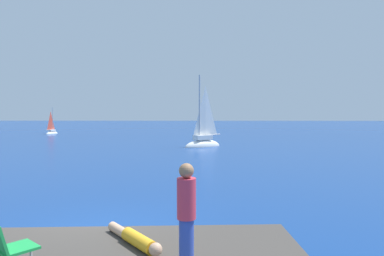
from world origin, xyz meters
The scene contains 7 objects.
ground_plane centered at (0.00, 0.00, 0.00)m, with size 160.00×160.00×0.00m, color navy.
boulder_inland centered at (0.95, -1.24, 0.00)m, with size 0.73×0.59×0.40m, color #483733.
sailboat_near centered at (2.78, 20.28, 0.34)m, with size 3.35×2.82×6.27m.
sailboat_far centered at (-15.11, 34.44, 0.19)m, with size 1.21×1.93×3.48m.
person_sunbather centered at (1.24, -2.53, 0.79)m, with size 1.19×1.47×0.25m.
person_standing centered at (2.17, -3.56, 1.54)m, with size 0.28×0.28×1.62m.
beach_chair centered at (-0.42, -3.67, 1.11)m, with size 0.75×0.76×0.80m.
Camera 1 is at (2.33, -8.82, 3.10)m, focal length 34.08 mm.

